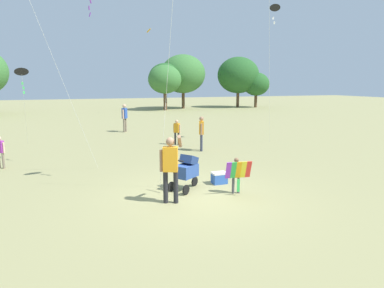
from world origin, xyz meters
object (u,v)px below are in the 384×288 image
at_px(stroller, 187,169).
at_px(cooler_box, 219,178).
at_px(child_with_butterfly_kite, 237,172).
at_px(kite_orange_delta, 21,72).
at_px(person_red_shirt, 125,116).
at_px(person_adult_flyer, 170,164).
at_px(person_couple_left, 177,130).
at_px(person_sitting_far, 201,131).
at_px(person_back_turned, 0,150).
at_px(kite_green_novelty, 275,10).

height_order(stroller, cooler_box, stroller).
relative_size(child_with_butterfly_kite, cooler_box, 2.26).
relative_size(kite_orange_delta, person_red_shirt, 2.18).
height_order(person_adult_flyer, stroller, person_adult_flyer).
height_order(stroller, person_couple_left, person_couple_left).
distance_m(child_with_butterfly_kite, stroller, 1.43).
height_order(person_sitting_far, person_back_turned, person_sitting_far).
bearing_deg(stroller, person_adult_flyer, -129.56).
height_order(child_with_butterfly_kite, cooler_box, child_with_butterfly_kite).
bearing_deg(person_adult_flyer, kite_green_novelty, 43.29).
height_order(child_with_butterfly_kite, stroller, stroller).
relative_size(person_red_shirt, person_couple_left, 1.39).
relative_size(person_red_shirt, cooler_box, 3.88).
height_order(person_adult_flyer, kite_orange_delta, kite_orange_delta).
height_order(child_with_butterfly_kite, kite_orange_delta, kite_orange_delta).
height_order(person_sitting_far, person_couple_left, person_sitting_far).
xyz_separation_m(kite_green_novelty, person_sitting_far, (-4.19, -0.94, -5.61)).
xyz_separation_m(stroller, kite_orange_delta, (-5.16, 9.63, 2.94)).
xyz_separation_m(child_with_butterfly_kite, person_adult_flyer, (-1.92, -0.07, 0.41)).
bearing_deg(cooler_box, person_sitting_far, 74.78).
relative_size(person_adult_flyer, person_red_shirt, 1.03).
xyz_separation_m(stroller, person_red_shirt, (0.13, 12.33, 0.42)).
xyz_separation_m(child_with_butterfly_kite, kite_green_novelty, (5.48, 6.89, 5.91)).
distance_m(person_adult_flyer, person_back_turned, 7.27).
bearing_deg(person_red_shirt, person_adult_flyer, -93.80).
relative_size(stroller, person_couple_left, 0.84).
distance_m(kite_green_novelty, person_back_turned, 13.56).
bearing_deg(kite_orange_delta, person_back_turned, -93.85).
height_order(kite_green_novelty, person_sitting_far, kite_green_novelty).
bearing_deg(person_back_turned, cooler_box, -33.34).
height_order(kite_orange_delta, person_red_shirt, kite_orange_delta).
height_order(stroller, kite_green_novelty, kite_green_novelty).
height_order(kite_orange_delta, person_back_turned, kite_orange_delta).
xyz_separation_m(person_adult_flyer, stroller, (0.75, 0.91, -0.42)).
bearing_deg(person_red_shirt, person_back_turned, -126.01).
height_order(kite_orange_delta, kite_green_novelty, kite_green_novelty).
relative_size(kite_green_novelty, person_couple_left, 5.46).
distance_m(stroller, person_back_turned, 7.16).
bearing_deg(person_red_shirt, person_sitting_far, -72.09).
bearing_deg(kite_green_novelty, stroller, -137.64).
xyz_separation_m(person_couple_left, person_back_turned, (-7.37, -2.37, -0.04)).
bearing_deg(person_sitting_far, person_couple_left, 107.95).
distance_m(stroller, cooler_box, 1.23).
bearing_deg(person_couple_left, stroller, -105.04).
bearing_deg(person_adult_flyer, kite_orange_delta, 112.74).
relative_size(person_sitting_far, person_couple_left, 1.25).
relative_size(person_couple_left, person_back_turned, 1.06).
height_order(person_red_shirt, person_back_turned, person_red_shirt).
distance_m(child_with_butterfly_kite, person_red_shirt, 13.21).
relative_size(child_with_butterfly_kite, kite_green_novelty, 0.15).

